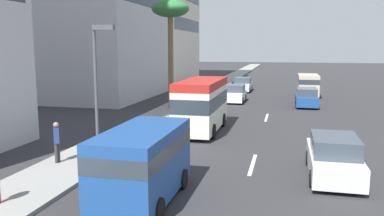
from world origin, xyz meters
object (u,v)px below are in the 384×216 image
(street_lamp, at_px, (98,77))
(palm_tree, at_px, (170,14))
(car_lead, at_px, (307,98))
(pedestrian_mid_block, at_px, (57,140))
(van_fifth, at_px, (143,160))
(car_second, at_px, (235,94))
(van_sixth, at_px, (308,84))
(car_fourth, at_px, (334,158))
(car_seventh, at_px, (243,85))
(minibus_third, at_px, (202,103))

(street_lamp, bearing_deg, palm_tree, 5.37)
(palm_tree, distance_m, street_lamp, 16.15)
(car_lead, bearing_deg, pedestrian_mid_block, 151.34)
(van_fifth, height_order, palm_tree, palm_tree)
(pedestrian_mid_block, distance_m, palm_tree, 17.28)
(car_second, height_order, van_sixth, van_sixth)
(car_fourth, relative_size, van_sixth, 0.95)
(street_lamp, bearing_deg, pedestrian_mid_block, 101.54)
(van_fifth, height_order, car_seventh, van_fifth)
(car_seventh, height_order, palm_tree, palm_tree)
(van_fifth, relative_size, pedestrian_mid_block, 2.67)
(car_lead, relative_size, car_fourth, 1.01)
(car_seventh, relative_size, pedestrian_mid_block, 2.46)
(car_second, height_order, car_seventh, car_seventh)
(van_fifth, bearing_deg, palm_tree, -166.31)
(palm_tree, xyz_separation_m, street_lamp, (-15.62, -1.47, -3.80))
(van_fifth, distance_m, street_lamp, 5.09)
(car_fourth, bearing_deg, pedestrian_mid_block, 96.00)
(minibus_third, bearing_deg, pedestrian_mid_block, -28.55)
(palm_tree, bearing_deg, car_fourth, -143.31)
(minibus_third, relative_size, street_lamp, 1.07)
(car_seventh, bearing_deg, minibus_third, -0.12)
(van_sixth, height_order, car_seventh, van_sixth)
(car_lead, bearing_deg, van_fifth, 164.99)
(car_lead, relative_size, van_sixth, 0.97)
(minibus_third, distance_m, street_lamp, 8.72)
(van_fifth, height_order, van_sixth, van_fifth)
(van_fifth, distance_m, palm_tree, 20.35)
(van_sixth, bearing_deg, street_lamp, 160.13)
(car_seventh, height_order, pedestrian_mid_block, pedestrian_mid_block)
(minibus_third, relative_size, car_fourth, 1.37)
(van_sixth, bearing_deg, car_fourth, 179.42)
(car_second, bearing_deg, car_seventh, -178.26)
(van_fifth, bearing_deg, street_lamp, -135.74)
(car_lead, bearing_deg, street_lamp, 155.07)
(minibus_third, relative_size, palm_tree, 0.73)
(car_lead, distance_m, car_seventh, 12.31)
(car_fourth, xyz_separation_m, palm_tree, (14.80, 11.03, 6.86))
(car_second, xyz_separation_m, street_lamp, (-21.38, 3.03, 3.10))
(car_lead, relative_size, palm_tree, 0.54)
(car_second, xyz_separation_m, minibus_third, (-13.38, 0.33, 0.97))
(car_seventh, relative_size, street_lamp, 0.74)
(pedestrian_mid_block, bearing_deg, palm_tree, -31.67)
(street_lamp, bearing_deg, car_second, -8.07)
(car_second, height_order, palm_tree, palm_tree)
(car_seventh, bearing_deg, street_lamp, -5.14)
(pedestrian_mid_block, bearing_deg, van_fifth, -149.81)
(minibus_third, bearing_deg, van_sixth, 159.63)
(car_fourth, bearing_deg, palm_tree, 36.69)
(car_second, relative_size, street_lamp, 0.68)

